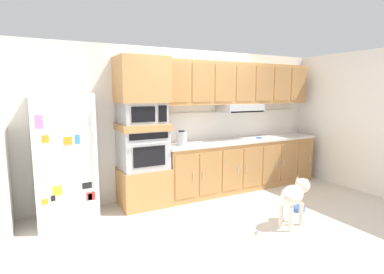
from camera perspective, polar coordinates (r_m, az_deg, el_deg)
The scene contains 17 objects.
ground_plane at distance 4.79m, azimuth 5.23°, elevation -13.41°, with size 9.60×9.60×0.00m, color beige.
back_kitchen_wall at distance 5.44m, azimuth -1.00°, elevation 2.82°, with size 6.20×0.12×2.50m, color silver.
side_panel_right at distance 6.45m, azimuth 26.73°, elevation 2.80°, with size 0.12×7.10×2.50m, color white.
refrigerator at distance 4.50m, azimuth -22.77°, elevation -3.77°, with size 0.76×0.73×1.76m.
oven_base_cabinet at distance 4.94m, azimuth -8.98°, elevation -9.12°, with size 0.74×0.62×0.60m, color #B77F47.
built_in_oven at distance 4.79m, azimuth -9.14°, elevation -2.26°, with size 0.70×0.62×0.60m.
appliance_mid_shelf at distance 4.74m, azimuth -9.24°, elevation 1.90°, with size 0.74×0.62×0.10m, color #B77F47.
microwave at distance 4.72m, azimuth -9.29°, elevation 4.43°, with size 0.64×0.54×0.32m.
appliance_upper_cabinet at distance 4.72m, azimuth -9.45°, elevation 10.50°, with size 0.74×0.62×0.68m, color #B77F47.
lower_cabinet_run at distance 5.77m, azimuth 9.25°, elevation -5.12°, with size 3.07×0.63×0.88m.
countertop_slab at distance 5.69m, azimuth 9.34°, elevation -0.60°, with size 3.11×0.64×0.04m, color beige.
backsplash_panel at distance 5.88m, azimuth 7.70°, elevation 2.38°, with size 3.11×0.02×0.50m, color silver.
upper_cabinet_with_hood at distance 5.72m, azimuth 8.82°, elevation 9.55°, with size 3.07×0.48×0.88m.
screwdriver at distance 5.84m, azimuth 12.37°, elevation -0.11°, with size 0.15×0.16×0.03m.
electric_kettle at distance 4.97m, azimuth -1.95°, elevation -0.22°, with size 0.17×0.17×0.24m.
dog at distance 4.35m, azimuth 18.58°, elevation -10.18°, with size 0.77×0.36×0.62m.
dog_food_bowl at distance 5.00m, azimuth 19.19°, elevation -12.50°, with size 0.20×0.20×0.06m.
Camera 1 is at (-2.45, -3.72, 1.77)m, focal length 28.57 mm.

